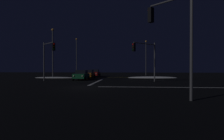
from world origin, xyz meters
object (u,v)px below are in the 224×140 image
streetlamp_left_near (53,50)px  streetlamp_right_far (146,55)px  sedan_orange (88,74)px  sedan_red (95,73)px  traffic_signal_nw (48,54)px  traffic_signal_se (173,28)px  streetlamp_left_far (77,54)px  traffic_signal_ne (146,54)px  sedan_green (81,75)px

streetlamp_left_near → streetlamp_right_far: bearing=42.3°
sedan_orange → sedan_red: (0.16, 6.22, 0.00)m
sedan_red → streetlamp_right_far: bearing=29.3°
traffic_signal_nw → sedan_orange: bearing=67.6°
sedan_orange → traffic_signal_se: bearing=-66.5°
streetlamp_left_far → traffic_signal_ne: bearing=-55.5°
streetlamp_left_far → sedan_green: bearing=-72.9°
traffic_signal_se → traffic_signal_nw: 20.13m
traffic_signal_se → streetlamp_left_near: (-16.00, 20.50, 0.59)m
streetlamp_left_far → sedan_red: bearing=-48.5°
streetlamp_left_far → streetlamp_left_near: 16.00m
sedan_orange → traffic_signal_se: (10.32, -23.69, 3.70)m
traffic_signal_nw → sedan_red: bearing=75.5°
traffic_signal_se → streetlamp_left_near: size_ratio=0.75×
sedan_green → traffic_signal_ne: traffic_signal_ne is taller
streetlamp_left_near → traffic_signal_ne: bearing=-23.0°
streetlamp_left_far → streetlamp_right_far: (17.58, 0.00, -0.40)m
traffic_signal_nw → streetlamp_left_near: (-1.77, 6.27, 1.17)m
streetlamp_left_near → streetlamp_right_far: (17.58, 16.00, -0.05)m
traffic_signal_ne → streetlamp_left_far: bearing=124.5°
traffic_signal_ne → traffic_signal_nw: bearing=178.7°
traffic_signal_se → streetlamp_left_far: 39.86m
streetlamp_right_far → sedan_red: bearing=-150.7°
sedan_orange → streetlamp_right_far: streetlamp_right_far is taller
traffic_signal_se → streetlamp_left_far: bearing=113.7°
traffic_signal_se → sedan_red: bearing=108.8°
sedan_red → traffic_signal_se: traffic_signal_se is taller
sedan_orange → streetlamp_left_near: streetlamp_left_near is taller
sedan_orange → traffic_signal_ne: bearing=-44.8°
sedan_green → traffic_signal_nw: traffic_signal_nw is taller
traffic_signal_ne → streetlamp_right_far: size_ratio=0.63×
sedan_orange → streetlamp_right_far: 18.00m
sedan_orange → traffic_signal_nw: 10.71m
sedan_green → sedan_orange: bearing=90.3°
sedan_green → streetlamp_right_far: size_ratio=0.50×
traffic_signal_nw → traffic_signal_se: bearing=-45.0°
sedan_green → traffic_signal_nw: 6.26m
sedan_red → traffic_signal_ne: (9.67, -15.99, 3.03)m
streetlamp_left_near → streetlamp_left_far: bearing=90.0°
sedan_red → streetlamp_left_near: 11.88m
streetlamp_left_far → sedan_orange: bearing=-66.1°
sedan_orange → sedan_red: size_ratio=1.00×
traffic_signal_se → traffic_signal_ne: bearing=92.0°
streetlamp_left_near → streetlamp_right_far: streetlamp_left_near is taller
sedan_green → streetlamp_left_near: (-5.71, 2.55, 4.30)m
sedan_orange → streetlamp_left_far: streetlamp_left_far is taller
traffic_signal_nw → streetlamp_left_near: size_ratio=0.65×
traffic_signal_nw → streetlamp_right_far: (15.81, 22.27, 1.12)m
sedan_orange → traffic_signal_ne: traffic_signal_ne is taller
traffic_signal_ne → streetlamp_left_far: 27.44m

